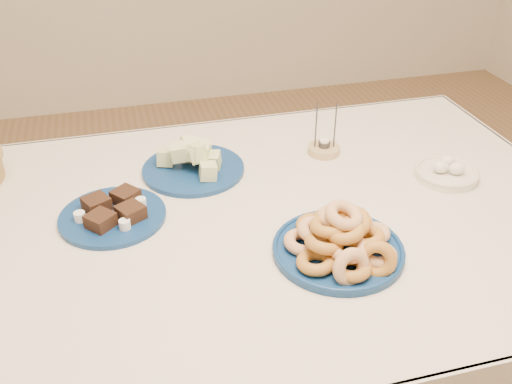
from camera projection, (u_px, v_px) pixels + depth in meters
dining_table at (251, 250)px, 1.44m from camera, size 1.71×1.11×0.75m
donut_platter at (341, 242)px, 1.24m from camera, size 0.29×0.29×0.13m
melon_plate at (194, 161)px, 1.56m from camera, size 0.30×0.30×0.10m
brownie_plate at (113, 213)px, 1.37m from camera, size 0.33×0.33×0.05m
candle_holder at (324, 149)px, 1.65m from camera, size 0.12×0.12×0.16m
egg_bowl at (447, 172)px, 1.53m from camera, size 0.21×0.21×0.06m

